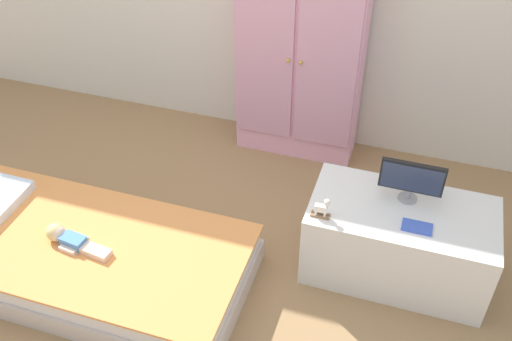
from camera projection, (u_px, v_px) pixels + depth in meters
ground_plane at (179, 278)px, 3.23m from camera, size 10.00×10.00×0.02m
bed at (90, 258)px, 3.17m from camera, size 1.74×0.85×0.25m
doll at (67, 238)px, 3.06m from camera, size 0.39×0.14×0.10m
wardrobe at (301, 50)px, 3.69m from camera, size 0.80×0.32×1.52m
tv_stand at (398, 241)px, 3.12m from camera, size 0.96×0.51×0.46m
tv_monitor at (412, 179)px, 2.95m from camera, size 0.33×0.10×0.24m
rocking_horse_toy at (323, 208)px, 2.90m from camera, size 0.10×0.04×0.12m
book_blue at (417, 227)px, 2.87m from camera, size 0.15×0.08×0.01m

